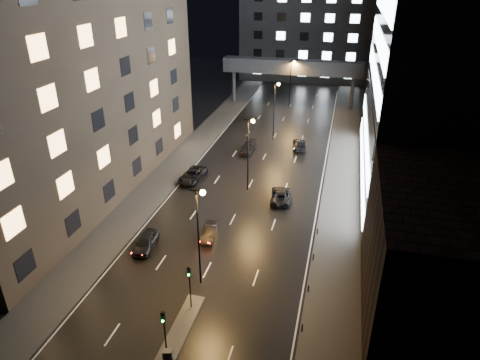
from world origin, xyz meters
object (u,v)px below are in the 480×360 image
Objects in this scene: car_away_a at (146,242)px; car_away_d at (248,148)px; car_toward_b at (299,144)px; car_toward_a at (281,195)px; car_away_b at (210,232)px; car_away_c at (193,175)px; utility_cabinet at (168,357)px.

car_away_d is (4.61, 29.13, -0.04)m from car_away_a.
car_toward_a is at bearing 81.85° from car_toward_b.
car_away_d is at bearing 87.43° from car_away_b.
car_away_c is at bearing 111.16° from car_away_b.
car_toward_a is at bearing 43.17° from car_away_a.
car_away_c is at bearing 86.80° from car_away_a.
utility_cabinet is at bearing -88.60° from car_away_b.
car_away_a is at bearing 42.55° from car_toward_a.
car_toward_b is at bearing 68.63° from utility_cabinet.
car_away_c is (-6.79, 13.34, 0.11)m from car_away_b.
car_away_c is 13.22m from car_away_d.
car_away_d is at bearing 78.79° from utility_cabinet.
car_away_c is 4.20× the size of utility_cabinet.
car_away_a is 3.45× the size of utility_cabinet.
car_toward_b is 46.83m from utility_cabinet.
car_away_c is (-0.74, 17.04, -0.00)m from car_away_a.
car_away_d is at bearing -68.78° from car_toward_a.
car_away_c reaches higher than utility_cabinet.
car_toward_a is (13.13, -2.85, -0.06)m from car_away_c.
car_toward_b is (13.31, 15.93, -0.02)m from car_away_c.
car_toward_a reaches higher than car_away_b.
car_away_b is 3.06× the size of utility_cabinet.
car_away_c is 1.07× the size of car_toward_a.
car_away_c is at bearing 42.51° from car_toward_b.
car_away_a is at bearing -99.77° from car_away_d.
car_away_a is 0.82× the size of car_away_c.
car_away_d reaches higher than utility_cabinet.
utility_cabinet is at bearing 75.23° from car_toward_a.
car_toward_a is 18.77m from car_toward_b.
car_toward_b reaches higher than utility_cabinet.
car_away_d is 0.98× the size of car_toward_a.
car_away_d reaches higher than car_away_b.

